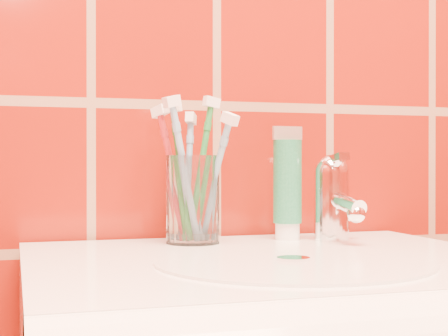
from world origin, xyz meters
name	(u,v)px	position (x,y,z in m)	size (l,w,h in m)	color
glass_tumbler	(193,199)	(-0.06, 1.12, 0.91)	(0.07, 0.07, 0.12)	white
toothpaste_tube	(287,187)	(0.08, 1.12, 0.92)	(0.04, 0.04, 0.16)	white
faucet	(333,195)	(0.14, 1.09, 0.91)	(0.05, 0.11, 0.12)	white
toothbrush_0	(181,173)	(-0.07, 1.12, 0.94)	(0.04, 0.04, 0.20)	#207A2E
toothbrush_1	(188,178)	(-0.06, 1.13, 0.94)	(0.04, 0.05, 0.18)	#6F98C6
toothbrush_2	(185,172)	(-0.07, 1.10, 0.95)	(0.06, 0.04, 0.20)	#76A9D2
toothbrush_3	(214,180)	(-0.04, 1.10, 0.94)	(0.05, 0.07, 0.18)	#6795B8
toothbrush_4	(201,170)	(-0.04, 1.13, 0.95)	(0.06, 0.03, 0.20)	#217E36
toothbrush_5	(174,174)	(-0.08, 1.13, 0.94)	(0.05, 0.07, 0.19)	#AF252C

